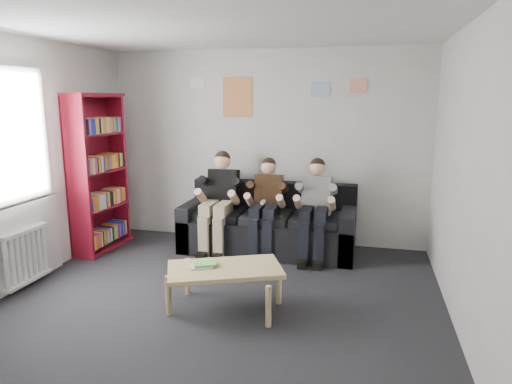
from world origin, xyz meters
TOP-DOWN VIEW (x-y plane):
  - room_shell at (0.00, 0.00)m, footprint 5.00×5.00m
  - sofa at (0.15, 2.06)m, footprint 2.30×0.94m
  - bookshelf at (-2.06, 1.56)m, footprint 0.32×0.95m
  - coffee_table at (0.12, 0.19)m, footprint 1.08×0.60m
  - game_cases at (-0.08, 0.15)m, footprint 0.23×0.19m
  - person_left at (-0.49, 1.86)m, footprint 0.40×0.86m
  - person_middle at (0.15, 1.86)m, footprint 0.37×0.78m
  - person_right at (0.79, 1.86)m, footprint 0.37×0.80m
  - radiator at (-2.15, 0.20)m, footprint 0.10×0.64m
  - window at (-2.22, 0.20)m, footprint 0.05×1.30m
  - poster_large at (-0.40, 2.49)m, footprint 0.42×0.01m
  - poster_blue at (0.75, 2.49)m, footprint 0.25×0.01m
  - poster_pink at (1.25, 2.49)m, footprint 0.22×0.01m
  - poster_sign at (-1.00, 2.49)m, footprint 0.20×0.01m

SIDE VIEW (x-z plane):
  - sofa at x=0.15m, z-range -0.12..0.76m
  - radiator at x=-2.15m, z-range 0.05..0.65m
  - coffee_table at x=0.12m, z-range 0.16..0.60m
  - game_cases at x=-0.08m, z-range 0.43..0.47m
  - person_middle at x=0.15m, z-range 0.01..1.28m
  - person_right at x=0.79m, z-range 0.01..1.30m
  - person_left at x=-0.49m, z-range 0.00..1.35m
  - window at x=-2.22m, z-range -0.15..2.21m
  - bookshelf at x=-2.06m, z-range 0.00..2.10m
  - room_shell at x=0.00m, z-range -1.15..3.85m
  - poster_large at x=-0.40m, z-range 1.77..2.32m
  - poster_blue at x=0.75m, z-range 2.05..2.25m
  - poster_pink at x=1.25m, z-range 2.11..2.29m
  - poster_sign at x=-1.00m, z-range 2.18..2.32m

